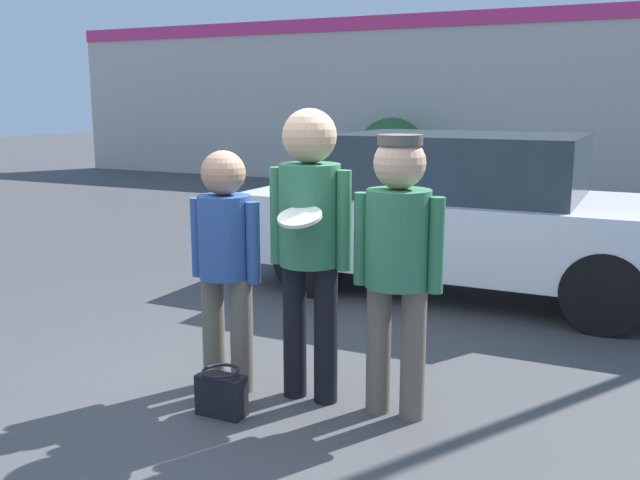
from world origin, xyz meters
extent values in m
plane|color=#3F3F42|center=(0.00, 0.00, 0.00)|extent=(56.00, 56.00, 0.00)
cube|color=beige|center=(0.00, 11.71, 1.85)|extent=(24.00, 0.18, 3.71)
cube|color=#E0337A|center=(0.00, 11.60, 3.56)|extent=(24.00, 0.04, 0.30)
cylinder|color=#665B4C|center=(-0.33, 0.17, 0.38)|extent=(0.15, 0.15, 0.76)
cylinder|color=#665B4C|center=(-0.11, 0.17, 0.38)|extent=(0.15, 0.15, 0.76)
cylinder|color=#2D4C8C|center=(-0.22, 0.17, 1.03)|extent=(0.34, 0.34, 0.54)
cylinder|color=#2D4C8C|center=(-0.43, 0.17, 1.01)|extent=(0.09, 0.09, 0.52)
cylinder|color=#2D4C8C|center=(-0.01, 0.17, 1.01)|extent=(0.09, 0.09, 0.52)
sphere|color=tan|center=(-0.22, 0.17, 1.44)|extent=(0.28, 0.28, 0.28)
cylinder|color=black|center=(0.24, 0.25, 0.44)|extent=(0.15, 0.15, 0.89)
cylinder|color=black|center=(0.46, 0.25, 0.44)|extent=(0.15, 0.15, 0.89)
cylinder|color=#33724C|center=(0.35, 0.25, 1.20)|extent=(0.38, 0.38, 0.63)
cylinder|color=#33724C|center=(0.12, 0.25, 1.18)|extent=(0.09, 0.09, 0.61)
cylinder|color=#33724C|center=(0.58, 0.25, 1.18)|extent=(0.09, 0.09, 0.61)
sphere|color=tan|center=(0.35, 0.25, 1.68)|extent=(0.33, 0.33, 0.33)
cylinder|color=silver|center=(0.42, -0.02, 1.23)|extent=(0.26, 0.26, 0.10)
cylinder|color=#665B4C|center=(0.81, 0.26, 0.41)|extent=(0.15, 0.15, 0.81)
cylinder|color=#665B4C|center=(1.03, 0.26, 0.41)|extent=(0.15, 0.15, 0.81)
cylinder|color=#33724C|center=(0.92, 0.26, 1.10)|extent=(0.38, 0.38, 0.58)
cylinder|color=#33724C|center=(0.69, 0.26, 1.08)|extent=(0.09, 0.09, 0.56)
cylinder|color=#33724C|center=(1.16, 0.26, 1.08)|extent=(0.09, 0.09, 0.56)
sphere|color=tan|center=(0.92, 0.26, 1.54)|extent=(0.30, 0.30, 0.30)
cylinder|color=#4C4742|center=(0.92, 0.26, 1.67)|extent=(0.26, 0.26, 0.06)
cube|color=silver|center=(0.60, 3.27, 0.63)|extent=(4.34, 1.85, 0.68)
cube|color=#28333D|center=(0.51, 3.27, 1.27)|extent=(2.25, 1.59, 0.60)
cylinder|color=black|center=(1.94, 4.10, 0.34)|extent=(0.69, 0.22, 0.69)
cylinder|color=black|center=(1.94, 2.45, 0.34)|extent=(0.69, 0.22, 0.69)
cylinder|color=black|center=(-0.75, 4.10, 0.34)|extent=(0.69, 0.22, 0.69)
cylinder|color=black|center=(-0.75, 2.45, 0.34)|extent=(0.69, 0.22, 0.69)
sphere|color=#285B2D|center=(-2.93, 10.76, 0.76)|extent=(1.52, 1.52, 1.52)
cube|color=black|center=(-0.02, -0.21, 0.13)|extent=(0.30, 0.14, 0.25)
torus|color=black|center=(-0.02, -0.21, 0.28)|extent=(0.23, 0.23, 0.02)
camera|label=1|loc=(2.28, -3.62, 1.90)|focal=40.00mm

